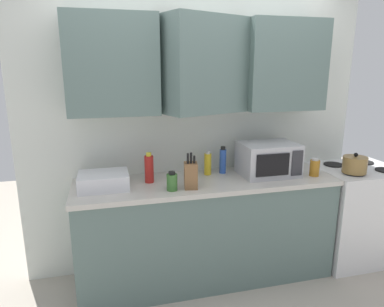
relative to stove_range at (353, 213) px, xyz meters
name	(u,v)px	position (x,y,z in m)	size (l,w,h in m)	color
wall_back_with_cabinets	(200,96)	(-1.47, 0.25, 1.12)	(3.05, 0.56, 2.60)	silver
counter_run	(206,229)	(-1.47, 0.02, 0.00)	(2.18, 0.63, 0.90)	slate
stove_range	(353,213)	(0.00, 0.00, 0.00)	(0.76, 0.64, 0.91)	silver
kettle	(355,165)	(-0.17, -0.14, 0.53)	(0.20, 0.20, 0.18)	olive
microwave	(268,159)	(-0.92, 0.03, 0.59)	(0.48, 0.37, 0.28)	#B7B7BC
dish_rack	(104,181)	(-2.31, 0.02, 0.51)	(0.38, 0.30, 0.12)	silver
knife_block	(191,175)	(-1.65, -0.14, 0.55)	(0.12, 0.14, 0.28)	brown
bottle_red_sauce	(149,169)	(-1.94, 0.07, 0.56)	(0.07, 0.07, 0.25)	red
bottle_blue_cleaner	(223,161)	(-1.28, 0.17, 0.56)	(0.06, 0.06, 0.24)	#2D56B7
bottle_yellow_mustard	(208,164)	(-1.42, 0.16, 0.55)	(0.06, 0.06, 0.21)	gold
bottle_green_oil	(172,182)	(-1.80, -0.16, 0.52)	(0.08, 0.08, 0.15)	#386B2D
bottle_amber_vinegar	(315,168)	(-0.54, -0.10, 0.52)	(0.08, 0.08, 0.15)	#AD701E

